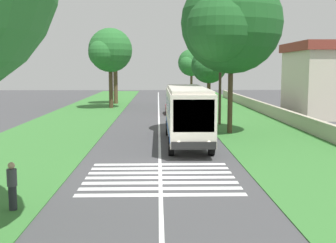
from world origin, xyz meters
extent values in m
plane|color=#424244|center=(0.00, 0.00, 0.00)|extent=(160.00, 160.00, 0.00)
cube|color=#387533|center=(15.00, 8.20, 0.02)|extent=(120.00, 8.00, 0.04)
cube|color=#387533|center=(15.00, -8.20, 0.02)|extent=(120.00, 8.00, 0.04)
cube|color=silver|center=(15.00, 0.00, 0.00)|extent=(110.00, 0.16, 0.01)
cube|color=silver|center=(7.87, -1.80, 2.10)|extent=(11.00, 2.50, 2.90)
cube|color=slate|center=(8.17, -1.80, 2.62)|extent=(9.68, 2.54, 0.85)
cube|color=slate|center=(2.41, -1.80, 2.45)|extent=(0.08, 2.20, 1.74)
cube|color=#1E4C9E|center=(7.87, -1.80, 1.10)|extent=(10.78, 2.53, 0.36)
cube|color=silver|center=(7.87, -1.80, 3.64)|extent=(10.56, 2.30, 0.18)
cube|color=black|center=(2.29, -1.80, 0.87)|extent=(0.16, 2.40, 0.40)
sphere|color=#F2EDCC|center=(2.35, -1.00, 1.00)|extent=(0.24, 0.24, 0.24)
sphere|color=#F2EDCC|center=(2.35, -2.60, 1.00)|extent=(0.24, 0.24, 0.24)
cylinder|color=black|center=(3.97, -0.65, 0.55)|extent=(1.10, 0.32, 1.10)
cylinder|color=black|center=(11.37, -0.65, 0.55)|extent=(1.10, 0.32, 1.10)
cylinder|color=black|center=(3.97, -2.95, 0.55)|extent=(1.10, 0.32, 1.10)
cylinder|color=black|center=(11.37, -2.95, 0.55)|extent=(1.10, 0.32, 1.10)
cube|color=silver|center=(-3.72, 0.00, 0.00)|extent=(0.45, 6.80, 0.01)
cube|color=silver|center=(-2.82, 0.00, 0.00)|extent=(0.45, 6.80, 0.01)
cube|color=silver|center=(-1.92, 0.00, 0.00)|extent=(0.45, 6.80, 0.01)
cube|color=silver|center=(-1.02, 0.00, 0.00)|extent=(0.45, 6.80, 0.01)
cube|color=silver|center=(-0.12, 0.00, 0.00)|extent=(0.45, 6.80, 0.01)
cube|color=silver|center=(0.78, 0.00, 0.00)|extent=(0.45, 6.80, 0.01)
cube|color=silver|center=(1.68, 0.00, 0.00)|extent=(0.45, 6.80, 0.01)
cube|color=#B21E1E|center=(26.82, -1.64, 0.53)|extent=(4.30, 1.75, 0.70)
cube|color=slate|center=(26.72, -1.64, 1.15)|extent=(2.00, 1.61, 0.55)
cylinder|color=black|center=(25.47, -0.86, 0.32)|extent=(0.64, 0.22, 0.64)
cylinder|color=black|center=(28.17, -0.86, 0.32)|extent=(0.64, 0.22, 0.64)
cylinder|color=black|center=(25.47, -2.42, 0.32)|extent=(0.64, 0.22, 0.64)
cylinder|color=black|center=(28.17, -2.42, 0.32)|extent=(0.64, 0.22, 0.64)
cube|color=#B7A893|center=(32.06, -2.00, 0.53)|extent=(4.30, 1.75, 0.70)
cube|color=slate|center=(31.96, -2.00, 1.15)|extent=(2.00, 1.61, 0.55)
cylinder|color=black|center=(30.71, -1.22, 0.32)|extent=(0.64, 0.22, 0.64)
cylinder|color=black|center=(33.41, -1.22, 0.32)|extent=(0.64, 0.22, 0.64)
cylinder|color=black|center=(30.71, -2.78, 0.32)|extent=(0.64, 0.22, 0.64)
cylinder|color=black|center=(33.41, -2.78, 0.32)|extent=(0.64, 0.22, 0.64)
cylinder|color=brown|center=(40.46, 6.06, 3.10)|extent=(0.60, 0.60, 6.11)
sphere|color=#337A38|center=(40.46, 6.06, 7.38)|extent=(4.45, 4.45, 4.45)
sphere|color=#337A38|center=(41.79, 6.06, 7.04)|extent=(2.67, 2.67, 2.67)
sphere|color=#337A38|center=(39.35, 6.72, 7.04)|extent=(2.84, 2.84, 2.84)
cylinder|color=#4C3826|center=(33.66, 5.97, 2.89)|extent=(0.50, 0.50, 5.69)
sphere|color=#286B2D|center=(33.66, 5.97, 7.23)|extent=(5.44, 5.44, 5.44)
sphere|color=#286B2D|center=(35.29, 5.97, 6.82)|extent=(3.95, 3.95, 3.95)
sphere|color=#286B2D|center=(32.30, 6.79, 6.82)|extent=(3.39, 3.39, 3.39)
cylinder|color=#4C3826|center=(12.32, -5.41, 3.14)|extent=(0.37, 0.37, 6.21)
sphere|color=#1E5623|center=(12.32, -5.41, 8.33)|extent=(7.56, 7.56, 7.56)
sphere|color=#1E5623|center=(14.58, -5.41, 7.76)|extent=(4.82, 4.82, 4.82)
sphere|color=#1E5623|center=(10.42, -4.27, 7.76)|extent=(4.78, 4.78, 4.78)
cylinder|color=#4C3826|center=(61.79, -6.33, 2.37)|extent=(0.45, 0.45, 4.67)
sphere|color=#286B2D|center=(61.79, -6.33, 6.12)|extent=(5.15, 5.15, 5.15)
sphere|color=#286B2D|center=(63.33, -6.33, 5.74)|extent=(3.38, 3.38, 3.38)
sphere|color=#286B2D|center=(60.50, -5.56, 5.74)|extent=(3.30, 3.30, 3.30)
cylinder|color=#4C3826|center=(33.96, -6.35, 2.07)|extent=(0.46, 0.46, 4.07)
sphere|color=#1E5623|center=(33.96, -6.35, 5.34)|extent=(4.49, 4.49, 4.49)
sphere|color=#1E5623|center=(35.31, -6.35, 5.01)|extent=(2.75, 2.75, 2.75)
sphere|color=#1E5623|center=(32.84, -5.68, 5.01)|extent=(2.80, 2.80, 2.80)
cylinder|color=#473828|center=(17.34, -5.35, 3.96)|extent=(0.24, 0.24, 7.84)
cube|color=#3D3326|center=(17.34, -5.35, 7.28)|extent=(0.12, 1.40, 0.12)
cube|color=#B2A893|center=(20.00, -11.60, 0.63)|extent=(70.00, 0.40, 1.17)
cube|color=beige|center=(23.75, -17.69, 3.34)|extent=(8.84, 7.61, 6.68)
cube|color=brown|center=(23.75, -17.69, 7.14)|extent=(9.44, 8.21, 0.91)
cylinder|color=#26262D|center=(-5.47, 5.16, 0.46)|extent=(0.28, 0.28, 0.85)
cylinder|color=#3F3F47|center=(-5.47, 5.16, 1.19)|extent=(0.34, 0.34, 0.60)
sphere|color=tan|center=(-5.47, 5.16, 1.61)|extent=(0.24, 0.24, 0.24)
camera|label=1|loc=(-19.99, 0.10, 4.92)|focal=45.64mm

